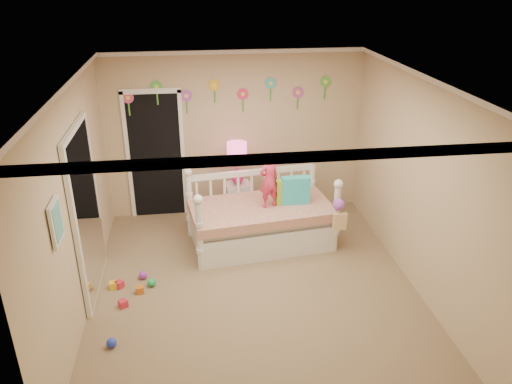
{
  "coord_description": "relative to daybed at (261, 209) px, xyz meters",
  "views": [
    {
      "loc": [
        -0.69,
        -5.18,
        3.7
      ],
      "look_at": [
        0.1,
        0.6,
        1.05
      ],
      "focal_mm": 34.94,
      "sensor_mm": 36.0,
      "label": 1
    }
  ],
  "objects": [
    {
      "name": "back_wall",
      "position": [
        -0.24,
        1.14,
        0.75
      ],
      "size": [
        4.0,
        0.01,
        2.6
      ],
      "primitive_type": "cube",
      "color": "tan",
      "rests_on": "floor"
    },
    {
      "name": "flower_decals",
      "position": [
        -0.33,
        1.13,
        1.39
      ],
      "size": [
        3.4,
        0.02,
        0.5
      ],
      "primitive_type": null,
      "color": "#B2668C",
      "rests_on": "back_wall"
    },
    {
      "name": "ceiling",
      "position": [
        -0.24,
        -1.11,
        2.05
      ],
      "size": [
        4.0,
        4.5,
        0.01
      ],
      "primitive_type": "cube",
      "color": "white",
      "rests_on": "floor"
    },
    {
      "name": "crown_molding",
      "position": [
        -0.24,
        -1.11,
        2.02
      ],
      "size": [
        4.0,
        4.5,
        0.06
      ],
      "primitive_type": null,
      "color": "white",
      "rests_on": "ceiling"
    },
    {
      "name": "table_lamp",
      "position": [
        -0.26,
        0.72,
        0.54
      ],
      "size": [
        0.3,
        0.3,
        0.66
      ],
      "color": "#E61E7E",
      "rests_on": "nightstand"
    },
    {
      "name": "left_wall",
      "position": [
        -2.24,
        -1.11,
        0.75
      ],
      "size": [
        0.01,
        4.5,
        2.6
      ],
      "primitive_type": "cube",
      "color": "tan",
      "rests_on": "floor"
    },
    {
      "name": "pillow_turquoise",
      "position": [
        0.5,
        -0.0,
        0.26
      ],
      "size": [
        0.4,
        0.14,
        0.4
      ],
      "primitive_type": "cube",
      "rotation": [
        0.0,
        0.0,
        0.0
      ],
      "color": "#23ACB1",
      "rests_on": "daybed"
    },
    {
      "name": "toy_scatter",
      "position": [
        -1.84,
        -1.35,
        -0.49
      ],
      "size": [
        1.2,
        1.5,
        0.11
      ],
      "primitive_type": null,
      "rotation": [
        0.0,
        0.0,
        -0.35
      ],
      "color": "#996666",
      "rests_on": "floor"
    },
    {
      "name": "closet_doorway",
      "position": [
        -1.49,
        1.12,
        0.49
      ],
      "size": [
        0.9,
        0.04,
        2.07
      ],
      "primitive_type": "cube",
      "color": "black",
      "rests_on": "back_wall"
    },
    {
      "name": "nightstand",
      "position": [
        -0.26,
        0.72,
        -0.23
      ],
      "size": [
        0.43,
        0.35,
        0.65
      ],
      "primitive_type": "cube",
      "rotation": [
        0.0,
        0.0,
        0.15
      ],
      "color": "white",
      "rests_on": "floor"
    },
    {
      "name": "right_wall",
      "position": [
        1.76,
        -1.11,
        0.75
      ],
      "size": [
        0.01,
        4.5,
        2.6
      ],
      "primitive_type": "cube",
      "color": "tan",
      "rests_on": "floor"
    },
    {
      "name": "wall_picture",
      "position": [
        -2.21,
        -2.01,
        1.0
      ],
      "size": [
        0.05,
        0.34,
        0.42
      ],
      "primitive_type": "cube",
      "color": "white",
      "rests_on": "left_wall"
    },
    {
      "name": "child",
      "position": [
        0.11,
        -0.06,
        0.47
      ],
      "size": [
        0.34,
        0.28,
        0.81
      ],
      "primitive_type": "imported",
      "rotation": [
        0.0,
        0.0,
        3.48
      ],
      "color": "#EB355B",
      "rests_on": "daybed"
    },
    {
      "name": "daybed",
      "position": [
        0.0,
        0.0,
        0.0
      ],
      "size": [
        2.14,
        1.33,
        1.1
      ],
      "primitive_type": null,
      "rotation": [
        0.0,
        0.0,
        0.13
      ],
      "color": "white",
      "rests_on": "floor"
    },
    {
      "name": "floor",
      "position": [
        -0.24,
        -1.11,
        -0.55
      ],
      "size": [
        4.0,
        4.5,
        0.01
      ],
      "primitive_type": "cube",
      "color": "#7F684C",
      "rests_on": "ground"
    },
    {
      "name": "pillow_lime",
      "position": [
        0.4,
        0.03,
        0.25
      ],
      "size": [
        0.41,
        0.2,
        0.37
      ],
      "primitive_type": "cube",
      "rotation": [
        0.0,
        0.0,
        0.17
      ],
      "color": "#8FB938",
      "rests_on": "daybed"
    },
    {
      "name": "hanging_bag",
      "position": [
        0.96,
        -0.58,
        0.12
      ],
      "size": [
        0.2,
        0.16,
        0.36
      ],
      "primitive_type": null,
      "color": "beige",
      "rests_on": "daybed"
    },
    {
      "name": "mirror_closet",
      "position": [
        -2.2,
        -0.81,
        0.5
      ],
      "size": [
        0.07,
        1.3,
        2.1
      ],
      "primitive_type": "cube",
      "color": "white",
      "rests_on": "left_wall"
    }
  ]
}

